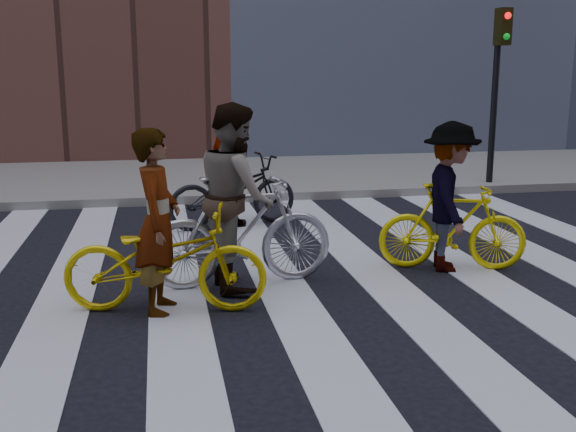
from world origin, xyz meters
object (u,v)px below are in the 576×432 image
object	(u,v)px
bike_yellow_left	(165,260)
rider_rear	(229,167)
bike_yellow_right	(453,227)
traffic_signal	(498,68)
bike_silver_mid	(241,231)
rider_mid	(236,196)
rider_right	(450,197)
rider_left	(158,222)
bike_dark_rear	(233,191)

from	to	relation	value
bike_yellow_left	rider_rear	size ratio (longest dim) A/B	1.10
bike_yellow_right	rider_rear	xyz separation A→B (m)	(-2.25, 2.64, 0.37)
traffic_signal	bike_silver_mid	xyz separation A→B (m)	(-5.36, -4.83, -1.69)
traffic_signal	rider_mid	distance (m)	7.37
bike_silver_mid	rider_right	xyz separation A→B (m)	(2.38, 0.13, 0.25)
rider_left	rider_right	xyz separation A→B (m)	(3.22, 0.77, -0.02)
bike_silver_mid	bike_yellow_right	xyz separation A→B (m)	(2.43, 0.13, -0.09)
bike_silver_mid	rider_right	distance (m)	2.39
bike_dark_rear	rider_left	distance (m)	3.59
bike_yellow_left	rider_mid	world-z (taller)	rider_mid
bike_silver_mid	rider_mid	xyz separation A→B (m)	(-0.05, 0.00, 0.37)
bike_yellow_right	rider_mid	xyz separation A→B (m)	(-2.48, -0.13, 0.46)
traffic_signal	rider_right	size ratio (longest dim) A/B	1.97
bike_yellow_left	bike_dark_rear	distance (m)	3.56
bike_yellow_left	bike_dark_rear	size ratio (longest dim) A/B	0.96
rider_mid	rider_right	xyz separation A→B (m)	(2.43, 0.13, -0.12)
rider_mid	rider_rear	bearing A→B (deg)	-10.07
bike_silver_mid	rider_left	xyz separation A→B (m)	(-0.85, -0.64, 0.27)
rider_left	rider_right	bearing A→B (deg)	-65.96
bike_yellow_right	rider_right	distance (m)	0.35
rider_left	rider_mid	world-z (taller)	rider_mid
bike_silver_mid	bike_yellow_left	bearing A→B (deg)	123.29
rider_left	bike_silver_mid	bearing A→B (deg)	-42.35
bike_yellow_left	bike_silver_mid	world-z (taller)	bike_silver_mid
traffic_signal	rider_mid	xyz separation A→B (m)	(-5.41, -4.83, -1.32)
bike_yellow_left	rider_right	world-z (taller)	rider_right
rider_left	rider_rear	size ratio (longest dim) A/B	1.00
bike_silver_mid	rider_rear	world-z (taller)	rider_rear
rider_mid	rider_right	distance (m)	2.43
bike_dark_rear	rider_right	distance (m)	3.42
traffic_signal	bike_yellow_left	xyz separation A→B (m)	(-6.16, -5.47, -1.78)
bike_silver_mid	rider_rear	distance (m)	2.79
bike_dark_rear	rider_rear	size ratio (longest dim) A/B	1.14
bike_dark_rear	rider_left	world-z (taller)	rider_left
rider_rear	rider_left	bearing A→B (deg)	145.97
traffic_signal	bike_yellow_right	bearing A→B (deg)	-121.97
bike_yellow_right	traffic_signal	bearing A→B (deg)	-15.78
bike_yellow_left	bike_yellow_right	bearing A→B (deg)	-65.96
bike_dark_rear	rider_mid	bearing A→B (deg)	156.96
bike_silver_mid	rider_left	distance (m)	1.09
bike_yellow_right	rider_left	world-z (taller)	rider_left
bike_yellow_right	bike_silver_mid	bearing A→B (deg)	109.25
traffic_signal	rider_right	xyz separation A→B (m)	(-2.99, -4.70, -1.44)
rider_mid	rider_rear	size ratio (longest dim) A/B	1.11
bike_dark_rear	bike_yellow_right	bearing A→B (deg)	-157.60
bike_dark_rear	rider_mid	size ratio (longest dim) A/B	1.03
bike_yellow_left	bike_silver_mid	size ratio (longest dim) A/B	0.97
bike_dark_rear	rider_left	xyz separation A→B (m)	(-1.07, -3.41, 0.34)
bike_silver_mid	bike_dark_rear	world-z (taller)	bike_silver_mid
rider_left	rider_mid	bearing A→B (deg)	-40.66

